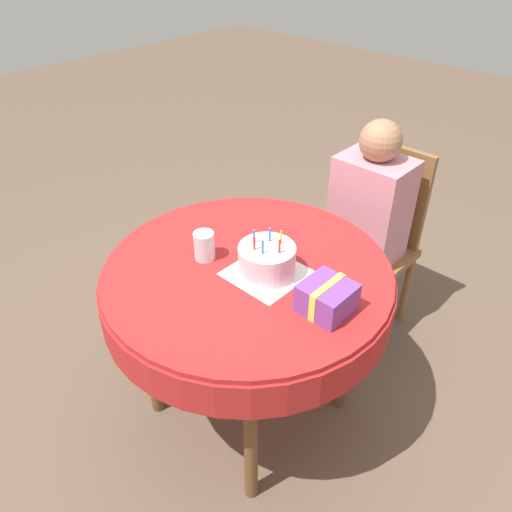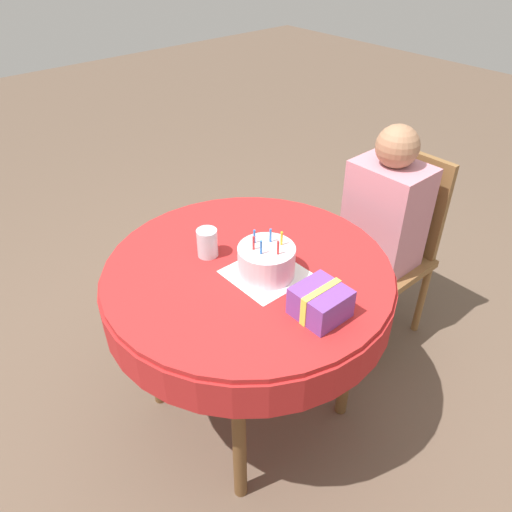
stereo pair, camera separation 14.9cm
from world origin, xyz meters
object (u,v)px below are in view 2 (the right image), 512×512
birthday_cake (266,261)px  person (381,221)px  drinking_glass (207,243)px  chair (389,244)px  gift_box (320,302)px

birthday_cake → person: bearing=93.9°
drinking_glass → chair: bearing=79.3°
chair → drinking_glass: (-0.18, -0.94, 0.33)m
chair → gift_box: size_ratio=5.90×
chair → drinking_glass: chair is taller
chair → person: (0.00, -0.10, 0.17)m
drinking_glass → person: bearing=78.0°
chair → gift_box: chair is taller
drinking_glass → birthday_cake: bearing=20.5°
person → gift_box: 0.84m
chair → birthday_cake: 0.92m
person → birthday_cake: 0.77m
gift_box → drinking_glass: bearing=-171.6°
gift_box → person: bearing=112.8°
person → drinking_glass: 0.87m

